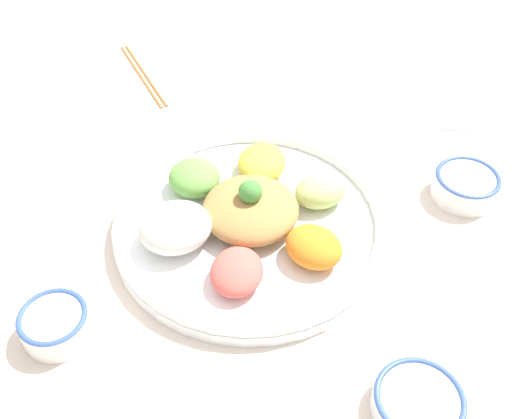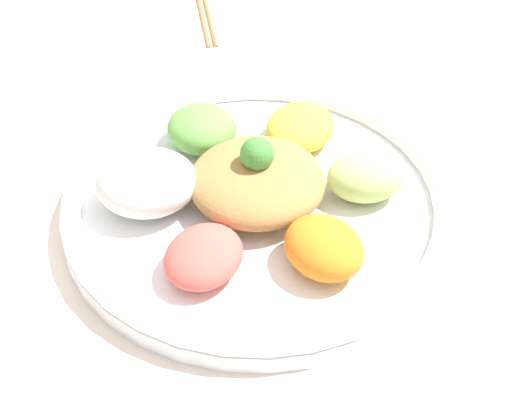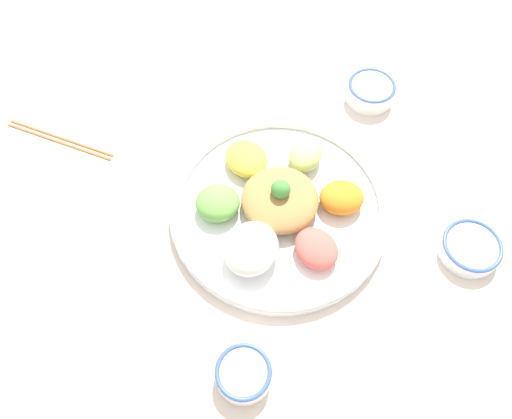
% 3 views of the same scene
% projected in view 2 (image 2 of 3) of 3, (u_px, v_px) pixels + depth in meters
% --- Properties ---
extents(ground_plane, '(2.40, 2.40, 0.00)m').
position_uv_depth(ground_plane, '(232.00, 203.00, 0.75)').
color(ground_plane, silver).
extents(salad_platter, '(0.39, 0.39, 0.10)m').
position_uv_depth(salad_platter, '(253.00, 195.00, 0.72)').
color(salad_platter, white).
rests_on(salad_platter, ground_plane).
extents(chopsticks_pair_near, '(0.20, 0.16, 0.01)m').
position_uv_depth(chopsticks_pair_near, '(203.00, 6.00, 1.07)').
color(chopsticks_pair_near, '#9E6B3D').
rests_on(chopsticks_pair_near, ground_plane).
extents(serving_spoon_main, '(0.05, 0.13, 0.01)m').
position_uv_depth(serving_spoon_main, '(83.00, 31.00, 1.01)').
color(serving_spoon_main, silver).
rests_on(serving_spoon_main, ground_plane).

